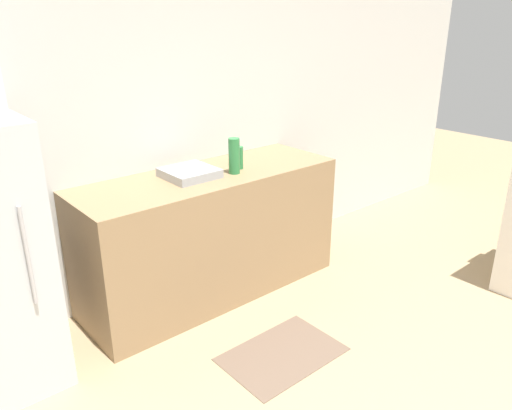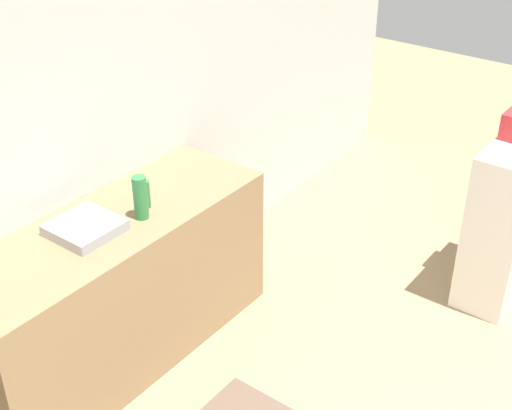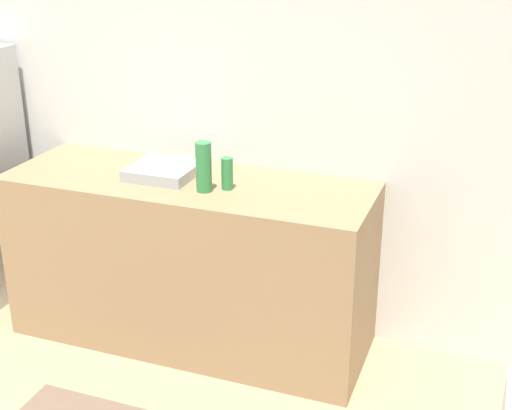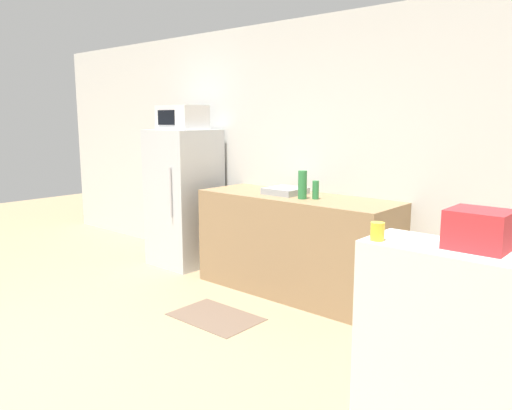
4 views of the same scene
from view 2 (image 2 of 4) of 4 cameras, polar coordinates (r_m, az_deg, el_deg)
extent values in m
cube|color=#937551|center=(4.26, -11.03, -6.75)|extent=(1.96, 0.67, 0.94)
cube|color=#9EA3A8|center=(3.92, -13.50, -1.77)|extent=(0.34, 0.34, 0.06)
cylinder|color=#2D7F42|center=(3.95, -9.24, 0.59)|extent=(0.08, 0.08, 0.25)
cylinder|color=#2D7F42|center=(4.07, -8.88, 0.88)|extent=(0.06, 0.06, 0.17)
cube|color=white|center=(4.96, 19.50, -1.16)|extent=(0.76, 0.35, 1.10)
camera|label=1|loc=(1.04, 22.77, -52.12)|focal=35.00mm
camera|label=3|loc=(3.82, 44.34, 10.06)|focal=50.00mm
camera|label=4|loc=(5.19, 47.28, 5.42)|focal=35.00mm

